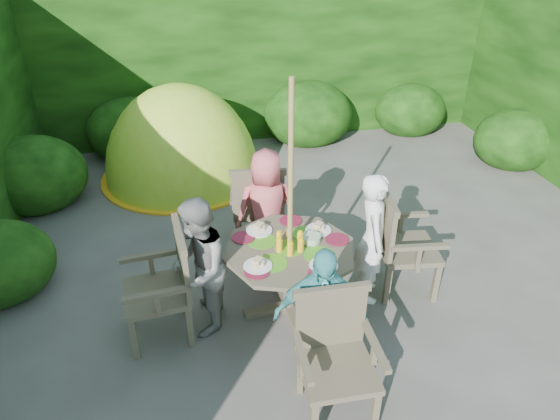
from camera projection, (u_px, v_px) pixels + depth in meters
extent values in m
plane|color=#4C4944|center=(334.00, 258.00, 5.41)|extent=(60.00, 60.00, 0.00)
cube|color=black|center=(264.00, 55.00, 8.14)|extent=(9.00, 1.00, 2.50)
cylinder|color=#443D2D|center=(289.00, 281.00, 4.55)|extent=(0.12, 0.12, 0.66)
cube|color=#443D2D|center=(289.00, 306.00, 4.70)|extent=(0.87, 0.15, 0.06)
cube|color=#443D2D|center=(289.00, 306.00, 4.70)|extent=(0.15, 0.87, 0.06)
cylinder|color=#443D2D|center=(290.00, 250.00, 4.38)|extent=(1.27, 1.27, 0.04)
cylinder|color=#49A11B|center=(271.00, 263.00, 4.17)|extent=(0.27, 0.27, 0.00)
cylinder|color=#49A11B|center=(319.00, 255.00, 4.27)|extent=(0.27, 0.27, 0.00)
cylinder|color=#49A11B|center=(261.00, 241.00, 4.46)|extent=(0.27, 0.27, 0.00)
cylinder|color=#49A11B|center=(306.00, 234.00, 4.56)|extent=(0.27, 0.27, 0.00)
cylinder|color=#49A11B|center=(290.00, 248.00, 4.37)|extent=(0.27, 0.27, 0.00)
cylinder|color=white|center=(318.00, 230.00, 4.60)|extent=(0.24, 0.24, 0.01)
cylinder|color=white|center=(259.00, 230.00, 4.59)|extent=(0.24, 0.24, 0.01)
cylinder|color=white|center=(258.00, 266.00, 4.12)|extent=(0.24, 0.24, 0.01)
cylinder|color=white|center=(324.00, 266.00, 4.13)|extent=(0.24, 0.24, 0.01)
cylinder|color=red|center=(337.00, 239.00, 4.47)|extent=(0.21, 0.21, 0.01)
cylinder|color=red|center=(291.00, 221.00, 4.74)|extent=(0.21, 0.21, 0.01)
cylinder|color=red|center=(243.00, 237.00, 4.49)|extent=(0.21, 0.21, 0.01)
cylinder|color=red|center=(257.00, 272.00, 4.06)|extent=(0.21, 0.21, 0.01)
cylinder|color=red|center=(321.00, 273.00, 4.05)|extent=(0.21, 0.21, 0.01)
cylinder|color=#60AF43|center=(311.00, 238.00, 4.44)|extent=(0.17, 0.17, 0.06)
cylinder|color=olive|center=(290.00, 208.00, 4.16)|extent=(0.05, 0.05, 2.20)
cube|color=#443D2D|center=(407.00, 249.00, 4.76)|extent=(0.60, 0.62, 0.05)
cube|color=#443D2D|center=(436.00, 282.00, 4.70)|extent=(0.06, 0.06, 0.45)
cube|color=#443D2D|center=(420.00, 254.00, 5.10)|extent=(0.06, 0.06, 0.45)
cube|color=#443D2D|center=(387.00, 285.00, 4.67)|extent=(0.06, 0.06, 0.45)
cube|color=#443D2D|center=(375.00, 256.00, 5.07)|extent=(0.06, 0.06, 0.45)
cube|color=#443D2D|center=(385.00, 225.00, 4.60)|extent=(0.11, 0.55, 0.53)
cube|color=#443D2D|center=(420.00, 247.00, 4.42)|extent=(0.53, 0.12, 0.04)
cube|color=#443D2D|center=(402.00, 215.00, 4.89)|extent=(0.53, 0.12, 0.04)
cube|color=#443D2D|center=(156.00, 294.00, 4.21)|extent=(0.57, 0.59, 0.05)
cube|color=#443D2D|center=(131.00, 303.00, 4.46)|extent=(0.06, 0.06, 0.44)
cube|color=#443D2D|center=(134.00, 338.00, 4.08)|extent=(0.06, 0.06, 0.44)
cube|color=#443D2D|center=(182.00, 293.00, 4.58)|extent=(0.06, 0.06, 0.44)
cube|color=#443D2D|center=(190.00, 326.00, 4.20)|extent=(0.06, 0.06, 0.44)
cube|color=#443D2D|center=(182.00, 261.00, 4.14)|extent=(0.09, 0.54, 0.52)
cube|color=#443D2D|center=(150.00, 256.00, 4.33)|extent=(0.52, 0.10, 0.04)
cube|color=#443D2D|center=(156.00, 294.00, 3.89)|extent=(0.52, 0.10, 0.04)
cube|color=#443D2D|center=(258.00, 207.00, 5.47)|extent=(0.61, 0.59, 0.05)
cube|color=#443D2D|center=(278.00, 214.00, 5.79)|extent=(0.06, 0.06, 0.43)
cube|color=#443D2D|center=(239.00, 215.00, 5.77)|extent=(0.06, 0.06, 0.43)
cube|color=#443D2D|center=(280.00, 235.00, 5.40)|extent=(0.06, 0.06, 0.43)
cube|color=#443D2D|center=(238.00, 237.00, 5.38)|extent=(0.06, 0.06, 0.43)
cube|color=#443D2D|center=(258.00, 196.00, 5.12)|extent=(0.54, 0.12, 0.52)
cube|color=#443D2D|center=(283.00, 190.00, 5.38)|extent=(0.13, 0.52, 0.04)
cube|color=#443D2D|center=(233.00, 192.00, 5.35)|extent=(0.13, 0.52, 0.04)
cube|color=#443D2D|center=(338.00, 371.00, 3.52)|extent=(0.53, 0.51, 0.05)
cube|color=#443D2D|center=(375.00, 412.00, 3.48)|extent=(0.05, 0.05, 0.42)
cube|color=#443D2D|center=(300.00, 373.00, 3.79)|extent=(0.05, 0.05, 0.42)
cube|color=#443D2D|center=(355.00, 364.00, 3.86)|extent=(0.05, 0.05, 0.42)
cube|color=#443D2D|center=(330.00, 319.00, 3.59)|extent=(0.52, 0.05, 0.50)
cube|color=#443D2D|center=(302.00, 356.00, 3.38)|extent=(0.06, 0.50, 0.04)
cube|color=#443D2D|center=(375.00, 345.00, 3.46)|extent=(0.06, 0.50, 0.04)
imported|color=white|center=(373.00, 238.00, 4.58)|extent=(0.42, 0.54, 1.30)
imported|color=gray|center=(199.00, 268.00, 4.21)|extent=(0.58, 0.69, 1.28)
imported|color=#D85960|center=(267.00, 209.00, 5.06)|extent=(0.65, 0.44, 1.28)
imported|color=#49ABAC|center=(320.00, 316.00, 3.75)|extent=(0.75, 0.43, 1.21)
ellipsoid|color=#AFCD27|center=(184.00, 175.00, 7.15)|extent=(2.62, 2.62, 2.61)
ellipsoid|color=black|center=(201.00, 197.00, 6.59)|extent=(0.81, 0.56, 0.90)
cylinder|color=#EEA719|center=(184.00, 174.00, 7.15)|extent=(2.28, 2.28, 0.03)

